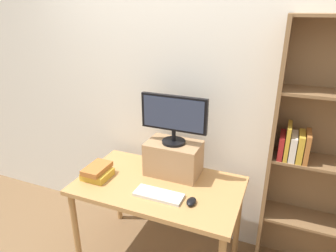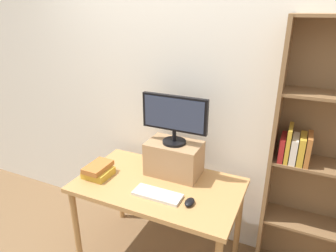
% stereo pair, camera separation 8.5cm
% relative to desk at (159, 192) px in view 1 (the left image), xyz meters
% --- Properties ---
extents(back_wall, '(7.00, 0.08, 2.60)m').
position_rel_desk_xyz_m(back_wall, '(0.00, 0.50, 0.63)').
color(back_wall, silver).
rests_on(back_wall, ground_plane).
extents(desk, '(1.28, 0.75, 0.75)m').
position_rel_desk_xyz_m(desk, '(0.00, 0.00, 0.00)').
color(desk, '#B7844C').
rests_on(desk, ground_plane).
extents(bookshelf_unit, '(0.78, 0.28, 1.99)m').
position_rel_desk_xyz_m(bookshelf_unit, '(1.14, 0.35, 0.34)').
color(bookshelf_unit, olive).
rests_on(bookshelf_unit, ground_plane).
extents(riser_box, '(0.43, 0.28, 0.27)m').
position_rel_desk_xyz_m(riser_box, '(0.05, 0.20, 0.22)').
color(riser_box, '#A87F56').
rests_on(riser_box, desk).
extents(computer_monitor, '(0.53, 0.19, 0.39)m').
position_rel_desk_xyz_m(computer_monitor, '(0.05, 0.19, 0.58)').
color(computer_monitor, black).
rests_on(computer_monitor, riser_box).
extents(keyboard, '(0.36, 0.14, 0.02)m').
position_rel_desk_xyz_m(keyboard, '(0.07, -0.15, 0.09)').
color(keyboard, silver).
rests_on(keyboard, desk).
extents(computer_mouse, '(0.06, 0.10, 0.04)m').
position_rel_desk_xyz_m(computer_mouse, '(0.32, -0.15, 0.10)').
color(computer_mouse, black).
rests_on(computer_mouse, desk).
extents(book_stack, '(0.20, 0.24, 0.10)m').
position_rel_desk_xyz_m(book_stack, '(-0.49, -0.10, 0.13)').
color(book_stack, gold).
rests_on(book_stack, desk).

